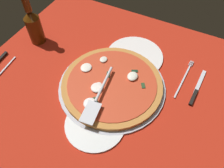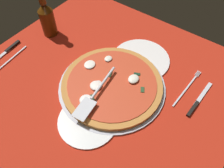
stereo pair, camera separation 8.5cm
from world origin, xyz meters
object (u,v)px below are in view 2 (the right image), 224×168
Objects in this scene: dinner_plate_right at (88,121)px; beer_bottle at (47,18)px; dinner_plate_left at (141,59)px; place_setting_near at (7,57)px; place_setting_far at (192,96)px; pizza at (112,84)px; pizza_server at (95,94)px.

beer_bottle is (-25.27, -44.16, 8.38)cm from dinner_plate_right.
place_setting_near is at bearing -55.01° from dinner_plate_left.
beer_bottle is at bearing 98.39° from place_setting_far.
beer_bottle is (-8.42, -41.97, 6.80)cm from pizza.
pizza_server is at bearing 67.53° from beer_bottle.
place_setting_near reaches higher than dinner_plate_right.
pizza is 1.52× the size of pizza_server.
place_setting_far is at bearing 95.18° from beer_bottle.
dinner_plate_left is at bearing -178.81° from dinner_plate_right.
beer_bottle is (6.25, -68.94, 8.52)cm from place_setting_far.
place_setting_near is (14.15, -45.91, -1.72)cm from pizza.
pizza is 30.74cm from place_setting_far.
beer_bottle is at bearing -119.79° from pizza_server.
dinner_plate_left is 27.98cm from pizza_server.
dinner_plate_left is 19.12cm from pizza.
pizza is at bearing -172.59° from dinner_plate_right.
pizza_server is 1.15× the size of place_setting_far.
dinner_plate_right is at bearing 145.04° from place_setting_far.
pizza is 1.75× the size of place_setting_far.
pizza_server is 45.53cm from place_setting_near.
dinner_plate_right is 0.95× the size of place_setting_far.
pizza_server reaches higher than place_setting_far.
place_setting_far is (-28.82, 72.87, -0.01)cm from place_setting_near.
place_setting_far is (-23.22, 27.90, -4.41)cm from pizza_server.
place_setting_far is at bearing 80.38° from dinner_plate_left.
dinner_plate_left is 1.16× the size of dinner_plate_right.
pizza is 9.01cm from pizza_server.
pizza is at bearing 121.76° from place_setting_far.
beer_bottle reaches higher than place_setting_far.
dinner_plate_right is 40.09cm from place_setting_far.
place_setting_far reaches higher than dinner_plate_right.
dinner_plate_right is (35.84, 0.75, 0.00)cm from dinner_plate_left.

